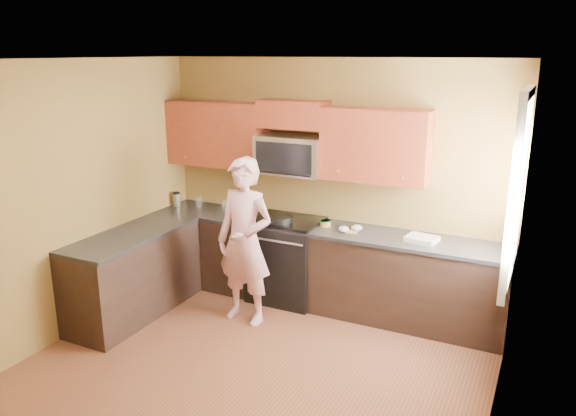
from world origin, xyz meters
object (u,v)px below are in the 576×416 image
Objects in this scene: woman at (245,241)px; travel_mug at (177,206)px; frying_pan at (280,222)px; butter_tub at (325,226)px; microwave at (291,173)px; stove at (287,259)px.

travel_mug is at bearing 158.14° from woman.
frying_pan reaches higher than butter_tub.
microwave reaches higher than frying_pan.
stove is 1.56m from travel_mug.
woman is at bearing -130.92° from butter_tub.
frying_pan reaches higher than stove.
travel_mug is (-1.50, -0.13, -0.53)m from microwave.
microwave is at bearing 90.00° from stove.
travel_mug is at bearing 179.48° from frying_pan.
butter_tub is at bearing 0.98° from travel_mug.
butter_tub is 1.96m from travel_mug.
woman reaches higher than travel_mug.
frying_pan is at bearing -162.57° from butter_tub.
travel_mug is (-1.96, -0.03, -0.00)m from butter_tub.
microwave is 1.60m from travel_mug.
travel_mug is at bearing -179.96° from stove.
microwave is at bearing 168.56° from butter_tub.
woman is (-0.15, -0.79, -0.58)m from microwave.
woman is (-0.15, -0.67, 0.40)m from stove.
frying_pan is (0.13, 0.55, 0.08)m from woman.
stove is at bearing 81.75° from woman.
microwave is 6.43× the size of butter_tub.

